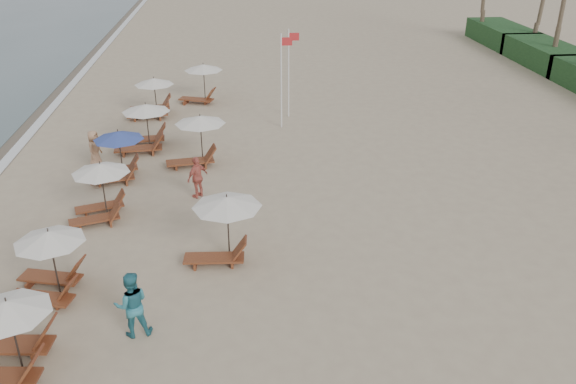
{
  "coord_description": "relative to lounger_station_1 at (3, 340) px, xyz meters",
  "views": [
    {
      "loc": [
        -0.83,
        -11.47,
        10.35
      ],
      "look_at": [
        1.0,
        7.26,
        1.3
      ],
      "focal_mm": 36.79,
      "sensor_mm": 36.0,
      "label": 1
    }
  ],
  "objects": [
    {
      "name": "ground",
      "position": [
        6.63,
        -0.47,
        -0.92
      ],
      "size": [
        160.0,
        160.0,
        0.0
      ],
      "primitive_type": "plane",
      "color": "tan",
      "rests_on": "ground"
    },
    {
      "name": "lounger_station_1",
      "position": [
        0.0,
        0.0,
        0.0
      ],
      "size": [
        2.64,
        2.18,
        2.06
      ],
      "color": "brown",
      "rests_on": "ground"
    },
    {
      "name": "lounger_station_2",
      "position": [
        0.21,
        3.18,
        0.11
      ],
      "size": [
        2.46,
        2.21,
        2.14
      ],
      "color": "brown",
      "rests_on": "ground"
    },
    {
      "name": "lounger_station_3",
      "position": [
        0.8,
        7.93,
        0.2
      ],
      "size": [
        2.4,
        2.15,
        2.18
      ],
      "color": "brown",
      "rests_on": "ground"
    },
    {
      "name": "lounger_station_4",
      "position": [
        0.86,
        11.46,
        0.17
      ],
      "size": [
        2.41,
        2.08,
        2.14
      ],
      "color": "brown",
      "rests_on": "ground"
    },
    {
      "name": "lounger_station_5",
      "position": [
        1.48,
        14.86,
        0.09
      ],
      "size": [
        2.76,
        2.23,
        2.21
      ],
      "color": "brown",
      "rests_on": "ground"
    },
    {
      "name": "lounger_station_6",
      "position": [
        1.31,
        19.92,
        0.03
      ],
      "size": [
        2.72,
        2.27,
        2.12
      ],
      "color": "brown",
      "rests_on": "ground"
    },
    {
      "name": "inland_station_0",
      "position": [
        5.29,
        4.57,
        0.47
      ],
      "size": [
        2.67,
        2.24,
        2.22
      ],
      "color": "brown",
      "rests_on": "ground"
    },
    {
      "name": "inland_station_1",
      "position": [
        4.11,
        12.67,
        0.39
      ],
      "size": [
        2.82,
        2.24,
        2.22
      ],
      "color": "brown",
      "rests_on": "ground"
    },
    {
      "name": "inland_station_2",
      "position": [
        3.97,
        22.2,
        0.44
      ],
      "size": [
        2.76,
        2.24,
        2.22
      ],
      "color": "brown",
      "rests_on": "ground"
    },
    {
      "name": "beachgoer_mid_a",
      "position": [
        2.93,
        1.11,
        0.04
      ],
      "size": [
        1.04,
        0.87,
        1.91
      ],
      "primitive_type": "imported",
      "rotation": [
        0.0,
        0.0,
        3.32
      ],
      "color": "teal",
      "rests_on": "ground"
    },
    {
      "name": "beachgoer_far_a",
      "position": [
        4.31,
        9.41,
        -0.06
      ],
      "size": [
        1.0,
        1.01,
        1.71
      ],
      "primitive_type": "imported",
      "rotation": [
        0.0,
        0.0,
        3.93
      ],
      "color": "#C65E4F",
      "rests_on": "ground"
    },
    {
      "name": "beachgoer_far_b",
      "position": [
        -0.3,
        12.83,
        -0.05
      ],
      "size": [
        0.73,
        0.95,
        1.72
      ],
      "primitive_type": "imported",
      "rotation": [
        0.0,
        0.0,
        1.33
      ],
      "color": "tan",
      "rests_on": "ground"
    },
    {
      "name": "flag_pole_near",
      "position": [
        8.35,
        17.38,
        1.76
      ],
      "size": [
        0.6,
        0.08,
        4.85
      ],
      "color": "silver",
      "rests_on": "ground"
    },
    {
      "name": "flag_pole_far",
      "position": [
        8.89,
        19.12,
        1.7
      ],
      "size": [
        0.59,
        0.08,
        4.74
      ],
      "color": "silver",
      "rests_on": "ground"
    }
  ]
}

